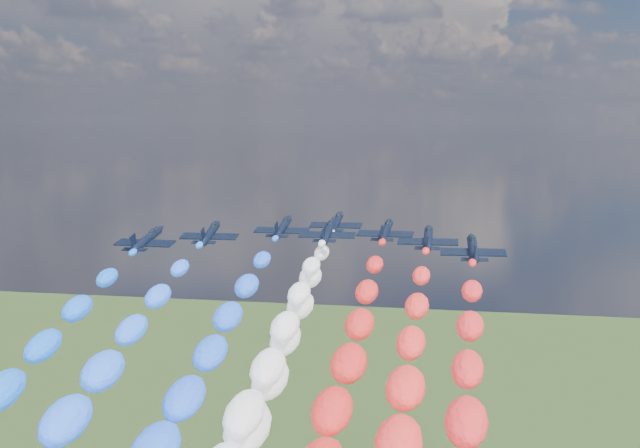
# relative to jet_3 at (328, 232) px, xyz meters

# --- Properties ---
(jet_0) EXTENTS (10.35, 13.71, 5.49)m
(jet_0) POSITION_rel_jet_3_xyz_m (-26.70, -14.65, 0.00)
(jet_0) COLOR black
(jet_1) EXTENTS (10.44, 13.78, 5.49)m
(jet_1) POSITION_rel_jet_3_xyz_m (-19.14, -5.50, 0.00)
(jet_1) COLOR black
(jet_2) EXTENTS (9.62, 13.20, 5.49)m
(jet_2) POSITION_rel_jet_3_xyz_m (-8.92, 4.23, 0.00)
(jet_2) COLOR black
(jet_3) EXTENTS (10.16, 13.58, 5.49)m
(jet_3) POSITION_rel_jet_3_xyz_m (0.00, 0.00, 0.00)
(jet_3) COLOR black
(jet_4) EXTENTS (9.76, 13.30, 5.49)m
(jet_4) POSITION_rel_jet_3_xyz_m (-0.76, 13.09, 0.00)
(jet_4) COLOR black
(jet_5) EXTENTS (10.06, 13.51, 5.49)m
(jet_5) POSITION_rel_jet_3_xyz_m (9.56, 3.17, 0.00)
(jet_5) COLOR black
(jet_6) EXTENTS (9.99, 13.46, 5.49)m
(jet_6) POSITION_rel_jet_3_xyz_m (17.28, -4.87, 0.00)
(jet_6) COLOR black
(jet_7) EXTENTS (10.41, 13.76, 5.49)m
(jet_7) POSITION_rel_jet_3_xyz_m (24.46, -14.38, 0.00)
(jet_7) COLOR black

